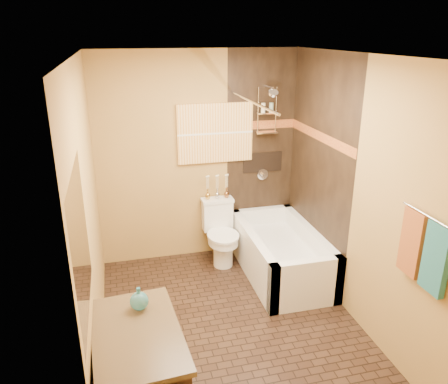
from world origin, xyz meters
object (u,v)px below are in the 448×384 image
object	(u,v)px
sunset_painting	(215,133)
vanity	(139,382)
toilet	(221,232)
bathtub	(281,257)

from	to	relation	value
sunset_painting	vanity	xyz separation A→B (m)	(-1.12, -2.48, -1.13)
sunset_painting	toilet	world-z (taller)	sunset_painting
toilet	vanity	xyz separation A→B (m)	(-1.12, -2.22, 0.03)
sunset_painting	bathtub	xyz separation A→B (m)	(0.60, -0.73, -1.33)
bathtub	vanity	world-z (taller)	vanity
bathtub	toilet	distance (m)	0.78
sunset_painting	vanity	distance (m)	2.95
sunset_painting	bathtub	bearing A→B (deg)	-50.39
sunset_painting	vanity	world-z (taller)	sunset_painting
toilet	vanity	bearing A→B (deg)	-117.72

